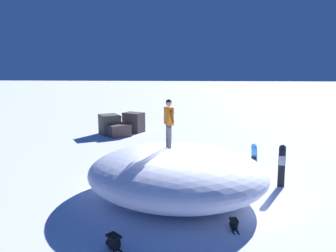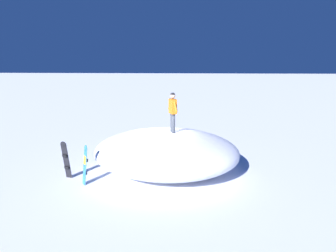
% 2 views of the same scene
% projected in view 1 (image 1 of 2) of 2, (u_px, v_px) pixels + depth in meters
% --- Properties ---
extents(ground, '(240.00, 240.00, 0.00)m').
position_uv_depth(ground, '(186.00, 199.00, 11.00)').
color(ground, white).
extents(snow_mound, '(7.36, 7.76, 1.77)m').
position_uv_depth(snow_mound, '(177.00, 172.00, 11.18)').
color(snow_mound, white).
rests_on(snow_mound, ground).
extents(snowboarder_standing, '(0.98, 0.49, 1.73)m').
position_uv_depth(snowboarder_standing, '(169.00, 119.00, 10.97)').
color(snowboarder_standing, '#333842').
rests_on(snowboarder_standing, snow_mound).
extents(snowboard_primary_upright, '(0.32, 0.31, 1.64)m').
position_uv_depth(snowboard_primary_upright, '(282.00, 165.00, 12.14)').
color(snowboard_primary_upright, black).
rests_on(snowboard_primary_upright, ground).
extents(snowboard_secondary_upright, '(0.34, 0.33, 1.59)m').
position_uv_depth(snowboard_secondary_upright, '(254.00, 162.00, 12.67)').
color(snowboard_secondary_upright, '#2672BF').
rests_on(snowboard_secondary_upright, ground).
extents(backpack_near, '(0.55, 0.30, 0.31)m').
position_uv_depth(backpack_near, '(234.00, 224.00, 8.91)').
color(backpack_near, black).
rests_on(backpack_near, ground).
extents(backpack_far, '(0.60, 0.64, 0.41)m').
position_uv_depth(backpack_far, '(114.00, 242.00, 7.87)').
color(backpack_far, black).
rests_on(backpack_far, ground).
extents(rock_outcrop, '(3.16, 3.28, 1.44)m').
position_uv_depth(rock_outcrop, '(119.00, 125.00, 22.29)').
color(rock_outcrop, '#51503F').
rests_on(rock_outcrop, ground).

